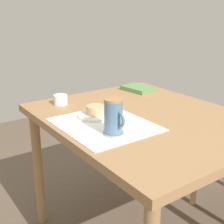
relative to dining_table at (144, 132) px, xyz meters
name	(u,v)px	position (x,y,z in m)	size (l,w,h in m)	color
dining_table	(144,132)	(0.00, 0.00, 0.00)	(1.02, 0.83, 0.71)	#997047
placemat	(104,124)	(-0.01, -0.22, 0.08)	(0.41, 0.36, 0.00)	white
pastry_plate	(95,115)	(-0.11, -0.20, 0.09)	(0.16, 0.16, 0.01)	silver
pastry	(95,110)	(-0.11, -0.20, 0.12)	(0.08, 0.08, 0.04)	tan
coffee_coaster	(113,133)	(0.10, -0.24, 0.09)	(0.08, 0.08, 0.01)	#99999E
coffee_mug	(114,116)	(0.10, -0.24, 0.16)	(0.11, 0.07, 0.14)	slate
sugar_bowl	(61,100)	(-0.38, -0.24, 0.11)	(0.07, 0.07, 0.05)	white
small_book	(138,89)	(-0.36, 0.26, 0.09)	(0.18, 0.12, 0.02)	#598C4C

